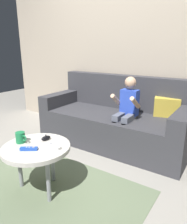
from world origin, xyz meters
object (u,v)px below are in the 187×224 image
coffee_mug (21,137)px  game_remote_blue_near_edge (29,149)px  game_remote_white_far_corner (54,146)px  nunchuk_black (46,138)px  coffee_table (37,150)px  person_seated_on_couch (126,110)px  couch (115,121)px

coffee_mug → game_remote_blue_near_edge: bearing=-19.1°
game_remote_white_far_corner → nunchuk_black: bearing=156.8°
game_remote_blue_near_edge → coffee_mug: coffee_mug is taller
game_remote_blue_near_edge → coffee_mug: size_ratio=1.14×
game_remote_blue_near_edge → game_remote_white_far_corner: same height
game_remote_white_far_corner → coffee_table: bearing=-158.2°
coffee_table → coffee_mug: 0.19m
person_seated_on_couch → nunchuk_black: bearing=-107.6°
coffee_mug → coffee_table: bearing=9.5°
couch → coffee_mug: 1.36m
coffee_table → coffee_mug: size_ratio=4.89×
nunchuk_black → coffee_mug: coffee_mug is taller
coffee_table → nunchuk_black: nunchuk_black is taller
game_remote_blue_near_edge → coffee_table: bearing=97.4°
coffee_table → game_remote_white_far_corner: bearing=21.8°
coffee_table → couch: bearing=87.1°
game_remote_blue_near_edge → person_seated_on_couch: bearing=76.8°
game_remote_blue_near_edge → game_remote_white_far_corner: 0.20m
person_seated_on_couch → game_remote_blue_near_edge: bearing=-103.2°
couch → person_seated_on_couch: (0.23, -0.18, 0.23)m
person_seated_on_couch → coffee_mug: person_seated_on_couch is taller
person_seated_on_couch → coffee_mug: bearing=-111.7°
game_remote_blue_near_edge → game_remote_white_far_corner: (0.14, 0.15, 0.00)m
coffee_table → game_remote_white_far_corner: size_ratio=4.07×
game_remote_white_far_corner → couch: bearing=93.9°
couch → nunchuk_black: bearing=-94.1°
game_remote_blue_near_edge → nunchuk_black: bearing=97.9°
couch → person_seated_on_couch: person_seated_on_couch is taller
couch → game_remote_white_far_corner: bearing=-86.1°
person_seated_on_couch → game_remote_white_far_corner: (-0.15, -1.06, -0.08)m
couch → coffee_mug: bearing=-99.7°
couch → game_remote_white_far_corner: size_ratio=13.51×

